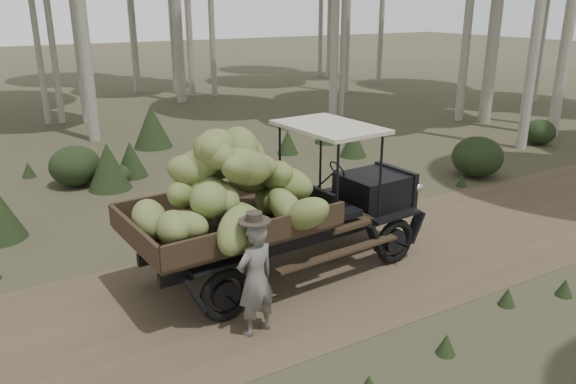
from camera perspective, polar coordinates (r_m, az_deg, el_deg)
name	(u,v)px	position (r m, az deg, el deg)	size (l,w,h in m)	color
ground	(323,273)	(9.89, 3.53, -8.23)	(120.00, 120.00, 0.00)	#473D2B
dirt_track	(323,273)	(9.89, 3.53, -8.21)	(70.00, 4.00, 0.01)	brown
banana_truck	(255,191)	(8.96, -3.35, 0.08)	(5.55, 2.77, 2.78)	black
farmer	(255,278)	(7.85, -3.32, -8.69)	(0.69, 0.54, 1.83)	#625F59
undergrowth	(237,271)	(8.78, -5.22, -8.01)	(22.30, 21.35, 1.38)	#233319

